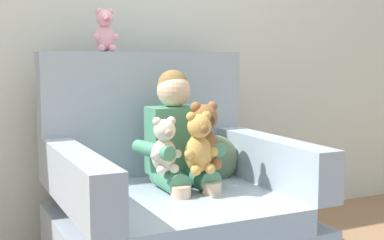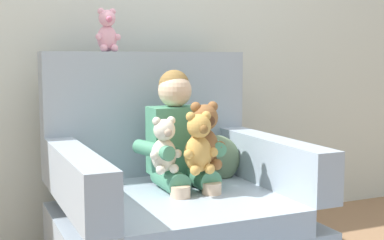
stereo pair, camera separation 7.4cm
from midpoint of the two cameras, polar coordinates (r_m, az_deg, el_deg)
back_wall at (r=3.17m, az=-7.79°, el=11.38°), size 6.00×0.10×2.60m
armchair at (r=2.63m, az=-2.93°, el=-9.17°), size 1.12×1.04×1.07m
seated_child at (r=2.62m, az=-2.19°, el=-2.68°), size 0.45×0.39×0.82m
plush_brown at (r=2.53m, az=0.47°, el=-1.92°), size 0.19×0.16×0.33m
plush_cream at (r=2.45m, az=-3.85°, el=-2.89°), size 0.16×0.13×0.26m
plush_honey at (r=2.44m, az=-0.11°, el=-2.65°), size 0.17×0.14×0.29m
plush_pink_on_backrest at (r=2.83m, az=-10.11°, el=9.37°), size 0.13×0.11×0.23m
throw_pillow at (r=2.83m, az=1.61°, el=-4.24°), size 0.28×0.19×0.26m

